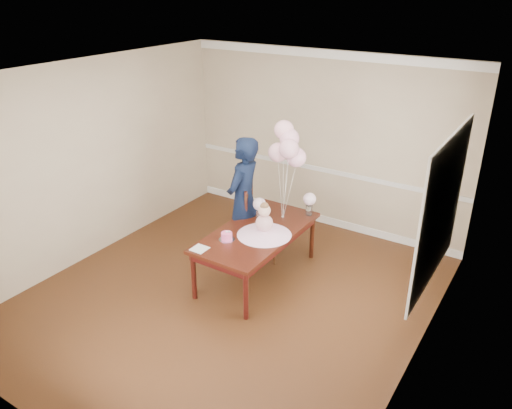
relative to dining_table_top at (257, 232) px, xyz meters
name	(u,v)px	position (x,y,z in m)	size (l,w,h in m)	color
floor	(229,296)	(-0.05, -0.58, -0.66)	(4.50, 5.00, 0.00)	#351C0D
ceiling	(223,76)	(-0.05, -0.58, 2.04)	(4.50, 5.00, 0.02)	white
wall_back	(322,141)	(-0.05, 1.92, 0.69)	(4.50, 0.02, 2.70)	tan
wall_front	(31,309)	(-0.05, -3.08, 0.69)	(4.50, 0.02, 2.70)	tan
wall_left	(91,161)	(-2.30, -0.58, 0.69)	(0.02, 5.00, 2.70)	tan
wall_right	(427,250)	(2.20, -0.58, 0.69)	(0.02, 5.00, 2.70)	tan
chair_rail_trim	(321,169)	(-0.05, 1.91, 0.24)	(4.50, 0.02, 0.07)	silver
crown_molding	(327,54)	(-0.05, 1.91, 1.97)	(4.50, 0.02, 0.12)	white
baseboard_trim	(318,218)	(-0.05, 1.91, -0.60)	(4.50, 0.02, 0.12)	white
window_frame	(442,210)	(2.18, -0.08, 0.89)	(0.02, 1.66, 1.56)	white
window_blinds	(440,209)	(2.16, -0.08, 0.89)	(0.01, 1.50, 1.40)	silver
dining_table_top	(257,232)	(0.00, 0.00, 0.00)	(0.90, 1.81, 0.05)	black
table_apron	(257,237)	(0.00, 0.00, -0.07)	(0.81, 1.72, 0.09)	black
table_leg_fl	(194,276)	(-0.38, -0.83, -0.34)	(0.06, 0.06, 0.63)	black
table_leg_fr	(246,296)	(0.38, -0.83, -0.34)	(0.06, 0.06, 0.63)	black
table_leg_bl	(266,224)	(-0.38, 0.83, -0.34)	(0.06, 0.06, 0.63)	black
table_leg_br	(312,237)	(0.38, 0.83, -0.34)	(0.06, 0.06, 0.63)	black
baby_skirt	(264,232)	(0.14, -0.05, 0.07)	(0.69, 0.69, 0.09)	#FCB9E4
baby_torso	(264,223)	(0.14, -0.05, 0.19)	(0.22, 0.22, 0.22)	pink
baby_head	(264,211)	(0.14, -0.05, 0.36)	(0.15, 0.15, 0.15)	beige
baby_hair	(264,207)	(0.14, -0.05, 0.41)	(0.11, 0.11, 0.11)	brown
cake_platter	(227,240)	(-0.18, -0.41, 0.03)	(0.20, 0.20, 0.01)	silver
birthday_cake	(227,236)	(-0.18, -0.41, 0.08)	(0.14, 0.14, 0.09)	#FF509A
cake_flower_a	(227,232)	(-0.18, -0.41, 0.13)	(0.03, 0.03, 0.03)	white
cake_flower_b	(229,232)	(-0.15, -0.39, 0.13)	(0.03, 0.03, 0.03)	silver
rose_vase_near	(259,215)	(-0.14, 0.27, 0.09)	(0.09, 0.09, 0.14)	white
roses_near	(259,204)	(-0.14, 0.27, 0.26)	(0.17, 0.17, 0.17)	beige
rose_vase_far	(309,210)	(0.34, 0.77, 0.09)	(0.09, 0.09, 0.14)	white
roses_far	(310,199)	(0.34, 0.77, 0.26)	(0.17, 0.17, 0.17)	#F9D1E3
napkin	(200,249)	(-0.32, -0.77, 0.03)	(0.18, 0.18, 0.01)	white
balloon_weight	(283,217)	(0.09, 0.50, 0.03)	(0.04, 0.04, 0.02)	silver
balloon_a	(278,152)	(0.00, 0.50, 0.93)	(0.25, 0.25, 0.25)	#E5A2B4
balloon_b	(289,149)	(0.18, 0.45, 1.02)	(0.25, 0.25, 0.25)	#EAA5BE
balloon_c	(289,138)	(0.11, 0.59, 1.11)	(0.25, 0.25, 0.25)	#F7AFCB
balloon_d	(284,130)	(0.02, 0.61, 1.20)	(0.25, 0.25, 0.25)	#FFB4C5
balloon_e	(296,157)	(0.23, 0.57, 0.88)	(0.25, 0.25, 0.25)	#F9B0CE
balloon_ribbon_a	(280,190)	(0.05, 0.50, 0.41)	(0.00, 0.00, 0.76)	silver
balloon_ribbon_b	(286,189)	(0.14, 0.47, 0.46)	(0.00, 0.00, 0.85)	silver
balloon_ribbon_c	(286,184)	(0.10, 0.54, 0.50)	(0.00, 0.00, 0.94)	white
balloon_ribbon_d	(283,180)	(0.05, 0.55, 0.55)	(0.00, 0.00, 1.03)	white
balloon_ribbon_e	(289,193)	(0.16, 0.53, 0.39)	(0.00, 0.00, 0.71)	white
dining_chair_seat	(264,227)	(-0.21, 0.49, -0.19)	(0.46, 0.46, 0.05)	black
chair_leg_fl	(248,247)	(-0.31, 0.25, -0.43)	(0.04, 0.04, 0.45)	#3E1811
chair_leg_fr	(275,250)	(0.04, 0.39, -0.43)	(0.04, 0.04, 0.45)	#3D2110
chair_leg_bl	(253,235)	(-0.45, 0.60, -0.43)	(0.04, 0.04, 0.45)	black
chair_leg_br	(278,237)	(-0.10, 0.73, -0.43)	(0.04, 0.04, 0.45)	#371B0F
chair_back_post_l	(246,212)	(-0.33, 0.24, 0.11)	(0.04, 0.04, 0.58)	#34140E
chair_back_post_r	(251,200)	(-0.47, 0.59, 0.11)	(0.04, 0.04, 0.58)	#35130E
chair_slat_low	(249,214)	(-0.40, 0.41, -0.01)	(0.03, 0.41, 0.05)	#37130F
chair_slat_mid	(249,203)	(-0.40, 0.41, 0.15)	(0.03, 0.41, 0.05)	#35110E
chair_slat_top	(249,192)	(-0.40, 0.41, 0.32)	(0.03, 0.41, 0.05)	#331E0E
woman	(243,200)	(-0.43, 0.33, 0.22)	(0.64, 0.43, 1.76)	black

